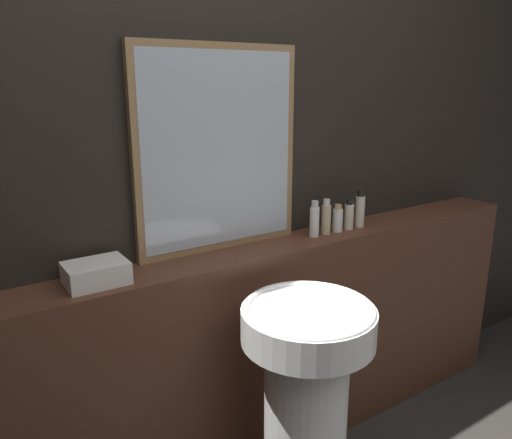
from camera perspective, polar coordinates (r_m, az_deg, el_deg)
The scene contains 10 objects.
wall_back at distance 1.92m, azimuth -2.38°, elevation 7.01°, with size 8.00×0.06×2.50m.
vanity_counter at distance 2.08m, azimuth -0.08°, elevation -15.53°, with size 2.84×0.21×0.92m.
pedestal_sink at distance 1.75m, azimuth 5.70°, elevation -20.55°, with size 0.42×0.42×0.87m.
mirror at distance 1.82m, azimuth -4.26°, elevation 7.90°, with size 0.65×0.03×0.74m.
towel_stack at distance 1.64m, azimuth -17.81°, elevation -5.84°, with size 0.19×0.14×0.07m.
shampoo_bottle at distance 2.03m, azimuth 6.69°, elevation -0.07°, with size 0.04×0.04×0.15m.
conditioner_bottle at distance 2.07m, azimuth 8.01°, elevation 0.17°, with size 0.04×0.04×0.15m.
lotion_bottle at distance 2.11m, azimuth 9.30°, elevation 0.06°, with size 0.04×0.04×0.12m.
body_wash_bottle at distance 2.15m, azimuth 10.57°, elevation 0.49°, with size 0.04×0.04×0.13m.
hand_soap_bottle at distance 2.19m, azimuth 11.79°, elevation 1.11°, with size 0.04×0.04×0.16m.
Camera 1 is at (-0.99, -0.03, 1.54)m, focal length 35.00 mm.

